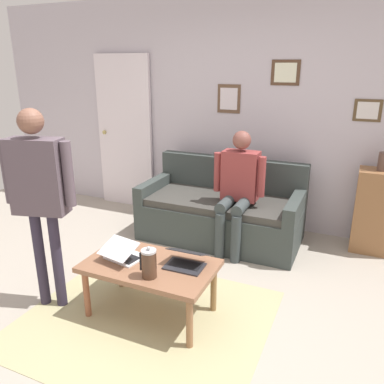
# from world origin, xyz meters

# --- Properties ---
(ground_plane) EXTENTS (7.68, 7.68, 0.00)m
(ground_plane) POSITION_xyz_m (0.00, 0.00, 0.00)
(ground_plane) COLOR #A79D90
(area_rug) EXTENTS (1.86, 1.64, 0.01)m
(area_rug) POSITION_xyz_m (0.03, 0.11, 0.00)
(area_rug) COLOR tan
(area_rug) RESTS_ON ground_plane
(back_wall) EXTENTS (7.04, 0.11, 2.70)m
(back_wall) POSITION_xyz_m (-0.00, -2.20, 1.35)
(back_wall) COLOR #BEB5C1
(back_wall) RESTS_ON ground_plane
(interior_door) EXTENTS (0.82, 0.09, 2.05)m
(interior_door) POSITION_xyz_m (1.61, -2.11, 1.02)
(interior_door) COLOR silver
(interior_door) RESTS_ON ground_plane
(couch) EXTENTS (1.77, 0.86, 0.88)m
(couch) POSITION_xyz_m (0.00, -1.59, 0.31)
(couch) COLOR #363E3C
(couch) RESTS_ON ground_plane
(coffee_table) EXTENTS (1.02, 0.60, 0.45)m
(coffee_table) POSITION_xyz_m (0.03, 0.01, 0.40)
(coffee_table) COLOR #8B5C42
(coffee_table) RESTS_ON ground_plane
(laptop_left) EXTENTS (0.33, 0.34, 0.16)m
(laptop_left) POSITION_xyz_m (0.25, 0.03, 0.49)
(laptop_left) COLOR silver
(laptop_left) RESTS_ON coffee_table
(laptop_center) EXTENTS (0.30, 0.26, 0.14)m
(laptop_center) POSITION_xyz_m (-0.24, -0.08, 0.49)
(laptop_center) COLOR #28282D
(laptop_center) RESTS_ON coffee_table
(french_press) EXTENTS (0.13, 0.11, 0.25)m
(french_press) POSITION_xyz_m (-0.07, 0.18, 0.56)
(french_press) COLOR #4C3323
(french_press) RESTS_ON coffee_table
(side_shelf) EXTENTS (0.42, 0.32, 0.89)m
(side_shelf) POSITION_xyz_m (-1.59, -1.93, 0.45)
(side_shelf) COLOR brown
(side_shelf) RESTS_ON ground_plane
(flower_vase) EXTENTS (0.10, 0.10, 0.40)m
(flower_vase) POSITION_xyz_m (-1.59, -1.93, 1.02)
(flower_vase) COLOR brown
(flower_vase) RESTS_ON side_shelf
(person_standing) EXTENTS (0.57, 0.28, 1.62)m
(person_standing) POSITION_xyz_m (0.84, 0.23, 1.04)
(person_standing) COLOR #302A3C
(person_standing) RESTS_ON ground_plane
(person_seated) EXTENTS (0.55, 0.51, 1.28)m
(person_seated) POSITION_xyz_m (-0.24, -1.36, 0.73)
(person_seated) COLOR #373F41
(person_seated) RESTS_ON ground_plane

